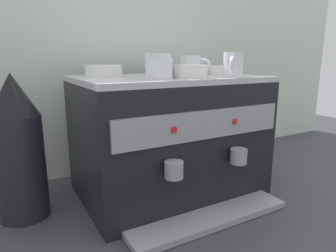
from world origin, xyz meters
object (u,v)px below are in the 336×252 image
(ceramic_cup_1, at_px, (160,69))
(coffee_grinder, at_px, (19,149))
(ceramic_bowl_0, at_px, (170,70))
(milk_pitcher, at_px, (245,153))
(ceramic_bowl_1, at_px, (104,71))
(espresso_machine, at_px, (169,136))
(ceramic_bowl_3, at_px, (190,72))
(ceramic_cup_0, at_px, (191,65))
(ceramic_cup_5, at_px, (191,65))
(ceramic_cup_3, at_px, (160,66))
(ceramic_cup_4, at_px, (233,65))
(ceramic_bowl_2, at_px, (221,71))
(ceramic_cup_2, at_px, (155,64))

(ceramic_cup_1, distance_m, coffee_grinder, 0.51)
(ceramic_bowl_0, bearing_deg, milk_pitcher, -15.35)
(ceramic_cup_1, height_order, ceramic_bowl_1, ceramic_cup_1)
(ceramic_bowl_1, xyz_separation_m, coffee_grinder, (-0.30, -0.03, -0.23))
(espresso_machine, xyz_separation_m, ceramic_bowl_3, (0.02, -0.12, 0.24))
(ceramic_cup_0, relative_size, ceramic_cup_1, 0.92)
(espresso_machine, height_order, ceramic_cup_5, ceramic_cup_5)
(ceramic_cup_3, distance_m, coffee_grinder, 0.53)
(ceramic_cup_4, bearing_deg, ceramic_cup_3, 151.45)
(ceramic_bowl_2, bearing_deg, ceramic_bowl_3, -156.81)
(ceramic_cup_3, distance_m, ceramic_bowl_0, 0.21)
(ceramic_cup_0, bearing_deg, coffee_grinder, 175.47)
(ceramic_cup_1, bearing_deg, ceramic_cup_3, 62.16)
(ceramic_cup_5, xyz_separation_m, ceramic_bowl_0, (-0.13, -0.04, -0.02))
(ceramic_cup_3, bearing_deg, ceramic_bowl_3, -45.83)
(ceramic_bowl_3, distance_m, coffee_grinder, 0.60)
(ceramic_bowl_3, bearing_deg, ceramic_cup_5, 55.31)
(coffee_grinder, distance_m, milk_pitcher, 0.95)
(ceramic_bowl_3, bearing_deg, milk_pitcher, 18.75)
(espresso_machine, relative_size, ceramic_cup_5, 5.96)
(ceramic_cup_0, height_order, ceramic_cup_3, ceramic_cup_3)
(ceramic_cup_0, bearing_deg, ceramic_cup_5, 55.97)
(ceramic_bowl_2, relative_size, coffee_grinder, 0.27)
(ceramic_cup_2, bearing_deg, ceramic_cup_4, -46.90)
(espresso_machine, relative_size, milk_pitcher, 4.39)
(ceramic_cup_0, bearing_deg, milk_pitcher, 2.41)
(ceramic_cup_1, xyz_separation_m, coffee_grinder, (-0.41, 0.18, -0.25))
(ceramic_cup_1, bearing_deg, ceramic_bowl_3, 2.41)
(ceramic_cup_5, bearing_deg, ceramic_cup_0, -124.03)
(ceramic_cup_0, relative_size, ceramic_cup_2, 0.97)
(milk_pitcher, bearing_deg, ceramic_cup_0, -177.59)
(ceramic_cup_1, xyz_separation_m, ceramic_bowl_3, (0.12, 0.00, -0.01))
(ceramic_cup_5, xyz_separation_m, ceramic_bowl_1, (-0.42, -0.07, -0.02))
(ceramic_bowl_1, bearing_deg, coffee_grinder, -174.51)
(ceramic_cup_0, xyz_separation_m, ceramic_cup_1, (-0.21, -0.13, -0.01))
(ceramic_bowl_3, bearing_deg, ceramic_bowl_0, 75.60)
(ceramic_bowl_0, xyz_separation_m, ceramic_bowl_3, (-0.06, -0.24, 0.00))
(ceramic_cup_0, bearing_deg, ceramic_bowl_3, -125.44)
(ceramic_cup_2, bearing_deg, ceramic_bowl_2, -16.55)
(ceramic_cup_0, bearing_deg, ceramic_cup_1, -147.42)
(ceramic_bowl_1, bearing_deg, ceramic_cup_0, -13.58)
(ceramic_cup_4, relative_size, ceramic_bowl_3, 0.80)
(ceramic_cup_3, height_order, ceramic_cup_5, ceramic_cup_3)
(ceramic_cup_4, relative_size, ceramic_bowl_2, 0.74)
(ceramic_bowl_1, relative_size, ceramic_bowl_2, 1.03)
(ceramic_cup_3, bearing_deg, coffee_grinder, 167.51)
(ceramic_cup_1, bearing_deg, ceramic_cup_5, 42.45)
(ceramic_cup_2, relative_size, milk_pitcher, 0.71)
(ceramic_cup_2, distance_m, ceramic_cup_4, 0.28)
(espresso_machine, bearing_deg, milk_pitcher, 3.22)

